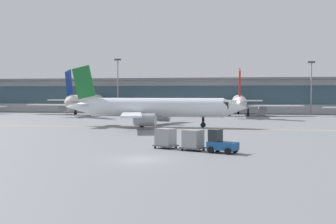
# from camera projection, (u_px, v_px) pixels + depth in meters

# --- Properties ---
(ground_plane) EXTENTS (400.00, 400.00, 0.00)m
(ground_plane) POSITION_uv_depth(u_px,v_px,m) (142.00, 159.00, 36.03)
(ground_plane) COLOR slate
(taxiway_centreline_stripe) EXTENTS (109.94, 4.23, 0.01)m
(taxiway_centreline_stripe) POSITION_uv_depth(u_px,v_px,m) (153.00, 128.00, 69.31)
(taxiway_centreline_stripe) COLOR yellow
(taxiway_centreline_stripe) RESTS_ON ground_plane
(terminal_concourse) EXTENTS (224.99, 11.00, 9.60)m
(terminal_concourse) POSITION_uv_depth(u_px,v_px,m) (216.00, 95.00, 125.37)
(terminal_concourse) COLOR #B2B7BC
(terminal_concourse) RESTS_ON ground_plane
(gate_airplane_1) EXTENTS (30.31, 32.67, 10.82)m
(gate_airplane_1) POSITION_uv_depth(u_px,v_px,m) (86.00, 102.00, 113.17)
(gate_airplane_1) COLOR silver
(gate_airplane_1) RESTS_ON ground_plane
(gate_airplane_2) EXTENTS (30.20, 32.43, 10.76)m
(gate_airplane_2) POSITION_uv_depth(u_px,v_px,m) (239.00, 102.00, 107.03)
(gate_airplane_2) COLOR white
(gate_airplane_2) RESTS_ON ground_plane
(taxiing_regional_jet) EXTENTS (30.25, 28.15, 10.03)m
(taxiing_regional_jet) POSITION_uv_depth(u_px,v_px,m) (154.00, 108.00, 71.24)
(taxiing_regional_jet) COLOR silver
(taxiing_regional_jet) RESTS_ON ground_plane
(baggage_tug) EXTENTS (2.94, 2.42, 2.10)m
(baggage_tug) POSITION_uv_depth(u_px,v_px,m) (221.00, 143.00, 39.80)
(baggage_tug) COLOR #194C8C
(baggage_tug) RESTS_ON ground_plane
(cargo_dolly_lead) EXTENTS (2.57, 2.32, 1.94)m
(cargo_dolly_lead) POSITION_uv_depth(u_px,v_px,m) (193.00, 139.00, 41.39)
(cargo_dolly_lead) COLOR #595B60
(cargo_dolly_lead) RESTS_ON ground_plane
(cargo_dolly_trailing) EXTENTS (2.57, 2.32, 1.94)m
(cargo_dolly_trailing) POSITION_uv_depth(u_px,v_px,m) (166.00, 138.00, 43.11)
(cargo_dolly_trailing) COLOR #595B60
(cargo_dolly_trailing) RESTS_ON ground_plane
(apron_light_mast_1) EXTENTS (1.80, 0.36, 14.83)m
(apron_light_mast_1) POSITION_uv_depth(u_px,v_px,m) (118.00, 83.00, 121.25)
(apron_light_mast_1) COLOR gray
(apron_light_mast_1) RESTS_ON ground_plane
(apron_light_mast_2) EXTENTS (1.80, 0.36, 13.61)m
(apron_light_mast_2) POSITION_uv_depth(u_px,v_px,m) (311.00, 85.00, 113.77)
(apron_light_mast_2) COLOR gray
(apron_light_mast_2) RESTS_ON ground_plane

